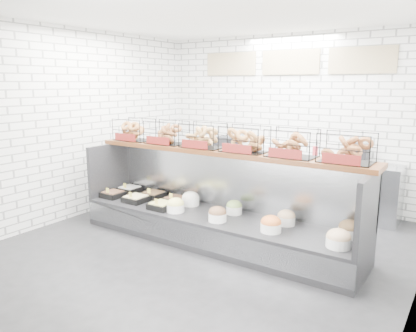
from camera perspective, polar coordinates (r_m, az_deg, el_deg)
The scene contains 5 objects.
ground at distance 5.44m, azimuth -0.95°, elevation -11.64°, with size 5.50×5.50×0.00m, color black.
room_shell at distance 5.50m, azimuth 2.62°, elevation 10.67°, with size 5.02×5.51×3.01m.
display_case at distance 5.58m, azimuth 1.11°, elevation -7.39°, with size 4.00×0.90×1.20m.
bagel_shelf at distance 5.48m, azimuth 2.10°, elevation 3.65°, with size 4.10×0.50×0.40m.
prep_counter at distance 7.32m, azimuth 9.96°, elevation -1.82°, with size 4.00×0.60×1.20m.
Camera 1 is at (2.86, -4.10, 2.15)m, focal length 35.00 mm.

